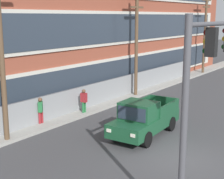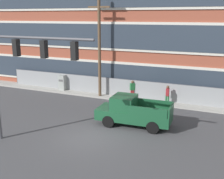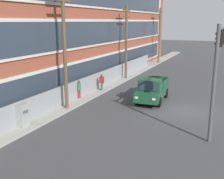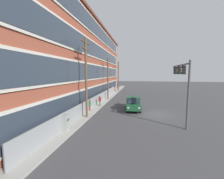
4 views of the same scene
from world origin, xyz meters
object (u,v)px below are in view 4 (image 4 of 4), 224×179
Objects in this scene: utility_pole_far_east at (118,75)px; electrical_cabinet at (65,123)px; traffic_signal_mast at (183,78)px; pedestrian_near_cabinet at (90,105)px; pickup_truck_dark_green at (133,103)px; utility_pole_midblock at (108,77)px; pedestrian_by_fence at (100,101)px; utility_pole_near_corner at (86,75)px.

utility_pole_far_east is 5.20× the size of electrical_cabinet.
traffic_signal_mast is 3.84× the size of pedestrian_near_cabinet.
utility_pole_far_east reaches higher than pedestrian_near_cabinet.
pickup_truck_dark_green reaches higher than electrical_cabinet.
electrical_cabinet is 7.13m from pedestrian_near_cabinet.
traffic_signal_mast is 0.80× the size of utility_pole_midblock.
traffic_signal_mast reaches higher than pedestrian_by_fence.
utility_pole_midblock is at bearing -1.18° from electrical_cabinet.
traffic_signal_mast reaches higher than pickup_truck_dark_green.
utility_pole_near_corner is 1.11× the size of utility_pole_midblock.
utility_pole_near_corner is at bearing 92.40° from traffic_signal_mast.
utility_pole_near_corner is 5.59× the size of electrical_cabinet.
utility_pole_far_east reaches higher than electrical_cabinet.
pickup_truck_dark_green is (4.47, 5.13, -3.74)m from traffic_signal_mast.
utility_pole_far_east reaches higher than pickup_truck_dark_green.
traffic_signal_mast reaches higher than pedestrian_near_cabinet.
utility_pole_far_east is (13.72, -0.18, 0.17)m from utility_pole_midblock.
utility_pole_far_east is at bearing 21.58° from traffic_signal_mast.
pedestrian_near_cabinet is at bearing 178.26° from utility_pole_far_east.
utility_pole_near_corner is at bearing -167.96° from pedestrian_near_cabinet.
electrical_cabinet is at bearing 113.68° from traffic_signal_mast.
traffic_signal_mast is 4.01× the size of electrical_cabinet.
pedestrian_by_fence is (-6.33, -0.02, -3.47)m from utility_pole_midblock.
pedestrian_by_fence is (6.08, 0.07, -4.00)m from utility_pole_near_corner.
pedestrian_by_fence is at bearing 179.54° from utility_pole_far_east.
utility_pole_near_corner is 7.28m from pedestrian_by_fence.
pickup_truck_dark_green is at bearing -46.30° from utility_pole_near_corner.
utility_pole_midblock is at bearing 0.18° from pedestrian_by_fence.
pedestrian_near_cabinet reaches higher than electrical_cabinet.
electrical_cabinet is (-4.69, 10.69, -3.87)m from traffic_signal_mast.
pickup_truck_dark_green is 3.13× the size of electrical_cabinet.
electrical_cabinet is at bearing 179.01° from utility_pole_far_east.
utility_pole_near_corner is 12.42m from utility_pole_midblock.
electrical_cabinet is (-9.16, 5.56, -0.13)m from pickup_truck_dark_green.
utility_pole_near_corner reaches higher than utility_pole_far_east.
pickup_truck_dark_green is 0.56× the size of utility_pole_near_corner.
traffic_signal_mast is 11.74m from pedestrian_near_cabinet.
utility_pole_far_east is 23.55m from pedestrian_near_cabinet.
electrical_cabinet is at bearing -178.54° from pedestrian_near_cabinet.
utility_pole_midblock is 7.22m from pedestrian_by_fence.
traffic_signal_mast is 10.27m from utility_pole_near_corner.
pedestrian_by_fence is at bearing 77.16° from pickup_truck_dark_green.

